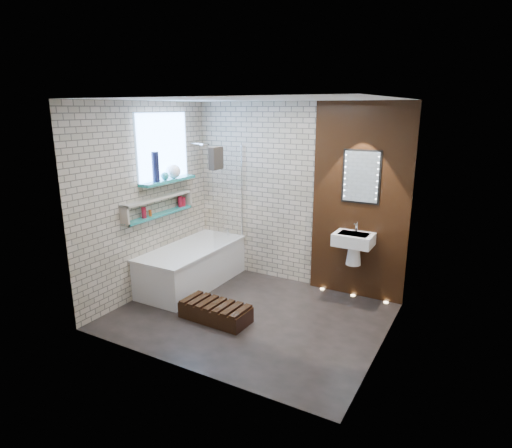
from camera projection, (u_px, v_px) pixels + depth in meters
The scene contains 15 objects.
ground at pixel (250, 315), 5.38m from camera, with size 3.20×3.20×0.00m, color black.
room_shell at pixel (250, 215), 5.05m from camera, with size 3.24×3.20×2.60m.
walnut_panel at pixel (360, 203), 5.67m from camera, with size 1.30×0.06×2.60m, color black.
clerestory_window at pixel (164, 154), 5.92m from camera, with size 0.18×1.00×0.94m.
display_niche at pixel (159, 206), 5.92m from camera, with size 0.14×1.30×0.26m.
bathtub at pixel (193, 266), 6.26m from camera, with size 0.79×1.74×0.70m.
bath_screen at pixel (228, 196), 6.21m from camera, with size 0.01×0.78×1.40m, color white.
towel at pixel (216, 158), 5.82m from camera, with size 0.09×0.23×0.30m, color black.
shower_head at pixel (205, 144), 6.27m from camera, with size 0.18×0.18×0.02m, color silver.
washbasin at pixel (354, 244), 5.64m from camera, with size 0.50×0.36×0.58m.
led_mirror at pixel (361, 177), 5.55m from camera, with size 0.50×0.02×0.70m.
walnut_step at pixel (215, 312), 5.26m from camera, with size 0.86×0.38×0.19m, color black.
niche_bottles at pixel (170, 205), 6.11m from camera, with size 0.07×0.89×0.16m.
sill_vases at pixel (167, 171), 5.93m from camera, with size 0.19×0.51×0.40m.
floor_uplights at pixel (353, 295), 5.95m from camera, with size 0.96×0.06×0.01m.
Camera 1 is at (2.45, -4.24, 2.51)m, focal length 30.23 mm.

